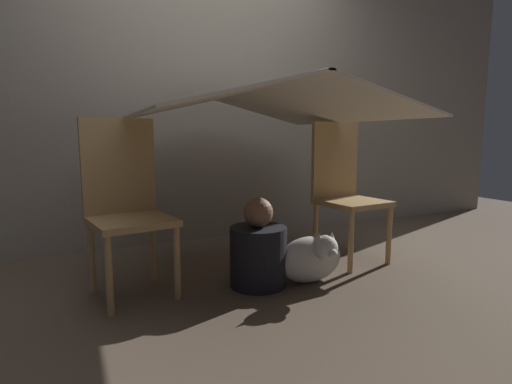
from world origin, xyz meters
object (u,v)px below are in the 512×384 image
at_px(chair_left, 126,201).
at_px(person_front, 258,251).
at_px(dog, 312,258).
at_px(chair_right, 344,187).

relative_size(chair_left, person_front, 1.86).
relative_size(chair_left, dog, 2.30).
bearing_deg(chair_left, dog, -27.81).
xyz_separation_m(chair_right, person_front, (-0.78, -0.23, -0.31)).
bearing_deg(chair_right, chair_left, 174.10).
bearing_deg(chair_left, chair_right, -10.09).
bearing_deg(person_front, chair_left, 162.41).
relative_size(chair_left, chair_right, 1.00).
height_order(chair_left, chair_right, same).
bearing_deg(chair_left, person_front, -27.71).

